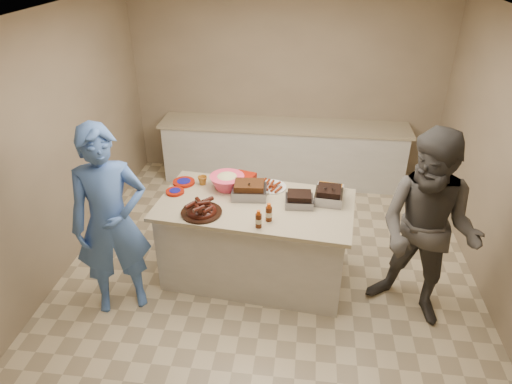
# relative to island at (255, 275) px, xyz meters

# --- Properties ---
(room) EXTENTS (4.50, 5.00, 2.70)m
(room) POSITION_rel_island_xyz_m (0.13, 0.09, 0.00)
(room) COLOR gray
(room) RESTS_ON ground
(back_counter) EXTENTS (3.60, 0.64, 0.90)m
(back_counter) POSITION_rel_island_xyz_m (0.13, 2.29, 0.45)
(back_counter) COLOR beige
(back_counter) RESTS_ON ground
(island) EXTENTS (2.05, 1.22, 0.93)m
(island) POSITION_rel_island_xyz_m (0.00, 0.00, 0.00)
(island) COLOR beige
(island) RESTS_ON ground
(rib_platter) EXTENTS (0.45, 0.45, 0.16)m
(rib_platter) POSITION_rel_island_xyz_m (-0.50, -0.25, 0.93)
(rib_platter) COLOR #3D130B
(rib_platter) RESTS_ON island
(pulled_pork_tray) EXTENTS (0.37, 0.29, 0.11)m
(pulled_pork_tray) POSITION_rel_island_xyz_m (-0.08, 0.12, 0.93)
(pulled_pork_tray) COLOR #47230F
(pulled_pork_tray) RESTS_ON island
(brisket_tray) EXTENTS (0.29, 0.24, 0.08)m
(brisket_tray) POSITION_rel_island_xyz_m (0.44, 0.01, 0.93)
(brisket_tray) COLOR black
(brisket_tray) RESTS_ON island
(roasting_pan) EXTENTS (0.30, 0.30, 0.11)m
(roasting_pan) POSITION_rel_island_xyz_m (0.73, 0.11, 0.93)
(roasting_pan) COLOR gray
(roasting_pan) RESTS_ON island
(coleslaw_bowl) EXTENTS (0.40, 0.40, 0.25)m
(coleslaw_bowl) POSITION_rel_island_xyz_m (-0.33, 0.27, 0.93)
(coleslaw_bowl) COLOR #F74061
(coleslaw_bowl) RESTS_ON island
(sausage_plate) EXTENTS (0.41, 0.41, 0.05)m
(sausage_plate) POSITION_rel_island_xyz_m (0.13, 0.34, 0.93)
(sausage_plate) COLOR silver
(sausage_plate) RESTS_ON island
(mac_cheese_dish) EXTENTS (0.30, 0.24, 0.07)m
(mac_cheese_dish) POSITION_rel_island_xyz_m (0.75, 0.32, 0.93)
(mac_cheese_dish) COLOR orange
(mac_cheese_dish) RESTS_ON island
(bbq_bottle_a) EXTENTS (0.07, 0.07, 0.18)m
(bbq_bottle_a) POSITION_rel_island_xyz_m (0.08, -0.42, 0.93)
(bbq_bottle_a) COLOR #441B08
(bbq_bottle_a) RESTS_ON island
(bbq_bottle_b) EXTENTS (0.07, 0.07, 0.19)m
(bbq_bottle_b) POSITION_rel_island_xyz_m (0.16, -0.30, 0.93)
(bbq_bottle_b) COLOR #441B08
(bbq_bottle_b) RESTS_ON island
(mustard_bottle) EXTENTS (0.04, 0.04, 0.11)m
(mustard_bottle) POSITION_rel_island_xyz_m (-0.19, 0.09, 0.93)
(mustard_bottle) COLOR #E49A00
(mustard_bottle) RESTS_ON island
(sauce_bowl) EXTENTS (0.14, 0.06, 0.14)m
(sauce_bowl) POSITION_rel_island_xyz_m (0.05, 0.20, 0.93)
(sauce_bowl) COLOR silver
(sauce_bowl) RESTS_ON island
(plate_stack_large) EXTENTS (0.26, 0.26, 0.03)m
(plate_stack_large) POSITION_rel_island_xyz_m (-0.82, 0.32, 0.93)
(plate_stack_large) COLOR maroon
(plate_stack_large) RESTS_ON island
(plate_stack_small) EXTENTS (0.21, 0.21, 0.03)m
(plate_stack_small) POSITION_rel_island_xyz_m (-0.86, 0.11, 0.93)
(plate_stack_small) COLOR maroon
(plate_stack_small) RESTS_ON island
(plastic_cup) EXTENTS (0.11, 0.10, 0.10)m
(plastic_cup) POSITION_rel_island_xyz_m (-0.61, 0.32, 0.93)
(plastic_cup) COLOR #9D631D
(plastic_cup) RESTS_ON island
(basket_stack) EXTENTS (0.25, 0.22, 0.11)m
(basket_stack) POSITION_rel_island_xyz_m (-0.17, 0.41, 0.93)
(basket_stack) COLOR maroon
(basket_stack) RESTS_ON island
(guest_blue) EXTENTS (1.42, 2.05, 0.46)m
(guest_blue) POSITION_rel_island_xyz_m (-1.28, -0.58, 0.00)
(guest_blue) COLOR #4973C6
(guest_blue) RESTS_ON ground
(guest_gray) EXTENTS (1.80, 2.13, 0.73)m
(guest_gray) POSITION_rel_island_xyz_m (1.60, -0.37, 0.00)
(guest_gray) COLOR #4E4B46
(guest_gray) RESTS_ON ground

